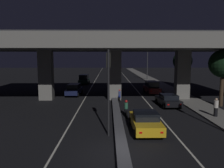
% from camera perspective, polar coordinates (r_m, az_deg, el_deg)
% --- Properties ---
extents(ground_plane, '(200.00, 200.00, 0.00)m').
position_cam_1_polar(ground_plane, '(12.51, 2.65, -17.62)').
color(ground_plane, black).
extents(lane_line_left_inner, '(0.12, 126.00, 0.00)m').
position_cam_1_polar(lane_line_left_inner, '(46.74, -4.62, 0.54)').
color(lane_line_left_inner, beige).
rests_on(lane_line_left_inner, ground_plane).
extents(lane_line_right_inner, '(0.12, 126.00, 0.00)m').
position_cam_1_polar(lane_line_right_inner, '(46.86, 4.61, 0.56)').
color(lane_line_right_inner, beige).
rests_on(lane_line_right_inner, ground_plane).
extents(median_divider, '(0.68, 126.00, 0.34)m').
position_cam_1_polar(median_divider, '(46.63, -0.00, 0.76)').
color(median_divider, '#4C4C51').
rests_on(median_divider, ground_plane).
extents(sidewalk_right, '(2.98, 126.00, 0.13)m').
position_cam_1_polar(sidewalk_right, '(40.86, 12.86, -0.44)').
color(sidewalk_right, slate).
rests_on(sidewalk_right, ground_plane).
extents(elevated_overpass, '(36.76, 13.31, 8.47)m').
position_cam_1_polar(elevated_overpass, '(26.83, 0.13, 9.95)').
color(elevated_overpass, slate).
rests_on(elevated_overpass, ground_plane).
extents(traffic_light_left_of_median, '(0.30, 0.49, 5.70)m').
position_cam_1_polar(traffic_light_left_of_median, '(14.18, -0.93, 1.54)').
color(traffic_light_left_of_median, black).
rests_on(traffic_light_left_of_median, ground_plane).
extents(street_lamp, '(2.37, 0.32, 7.58)m').
position_cam_1_polar(street_lamp, '(51.21, 8.86, 6.11)').
color(street_lamp, '#2D2D30').
rests_on(street_lamp, ground_plane).
extents(car_taxi_yellow_lead, '(2.03, 4.31, 1.42)m').
position_cam_1_polar(car_taxi_yellow_lead, '(15.84, 8.72, -9.60)').
color(car_taxi_yellow_lead, gold).
rests_on(car_taxi_yellow_lead, ground_plane).
extents(car_black_second, '(2.09, 4.17, 1.31)m').
position_cam_1_polar(car_black_second, '(24.16, 14.45, -4.04)').
color(car_black_second, black).
rests_on(car_black_second, ground_plane).
extents(car_dark_red_third, '(1.99, 4.26, 1.83)m').
position_cam_1_polar(car_dark_red_third, '(31.74, 10.37, -0.89)').
color(car_dark_red_third, '#591414').
rests_on(car_dark_red_third, ground_plane).
extents(car_dark_blue_lead_oncoming, '(1.99, 4.27, 1.60)m').
position_cam_1_polar(car_dark_blue_lead_oncoming, '(30.43, -9.86, -1.40)').
color(car_dark_blue_lead_oncoming, '#141938').
rests_on(car_dark_blue_lead_oncoming, ground_plane).
extents(car_dark_green_second_oncoming, '(2.03, 4.14, 1.89)m').
position_cam_1_polar(car_dark_green_second_oncoming, '(43.15, -7.31, 1.29)').
color(car_dark_green_second_oncoming, black).
rests_on(car_dark_green_second_oncoming, ground_plane).
extents(motorcycle_black_filtering_near, '(0.32, 1.94, 1.46)m').
position_cam_1_polar(motorcycle_black_filtering_near, '(19.56, 3.73, -6.61)').
color(motorcycle_black_filtering_near, black).
rests_on(motorcycle_black_filtering_near, ground_plane).
extents(motorcycle_blue_filtering_mid, '(0.33, 1.89, 1.37)m').
position_cam_1_polar(motorcycle_blue_filtering_mid, '(26.64, 1.97, -3.03)').
color(motorcycle_blue_filtering_mid, black).
rests_on(motorcycle_blue_filtering_mid, ground_plane).
extents(motorcycle_red_filtering_far, '(0.34, 1.76, 1.44)m').
position_cam_1_polar(motorcycle_red_filtering_far, '(34.27, 2.13, -0.74)').
color(motorcycle_red_filtering_far, black).
rests_on(motorcycle_red_filtering_far, ground_plane).
extents(pedestrian_on_sidewalk, '(0.38, 0.38, 1.61)m').
position_cam_1_polar(pedestrian_on_sidewalk, '(20.93, 25.51, -5.53)').
color(pedestrian_on_sidewalk, black).
rests_on(pedestrian_on_sidewalk, sidewalk_right).
extents(roadside_tree_kerbside_near, '(2.96, 2.96, 6.05)m').
position_cam_1_polar(roadside_tree_kerbside_near, '(25.81, 27.04, 4.66)').
color(roadside_tree_kerbside_near, '#38281C').
rests_on(roadside_tree_kerbside_near, ground_plane).
extents(roadside_tree_kerbside_mid, '(3.29, 3.29, 6.25)m').
position_cam_1_polar(roadside_tree_kerbside_mid, '(39.76, 17.95, 5.71)').
color(roadside_tree_kerbside_mid, '#38281C').
rests_on(roadside_tree_kerbside_mid, ground_plane).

